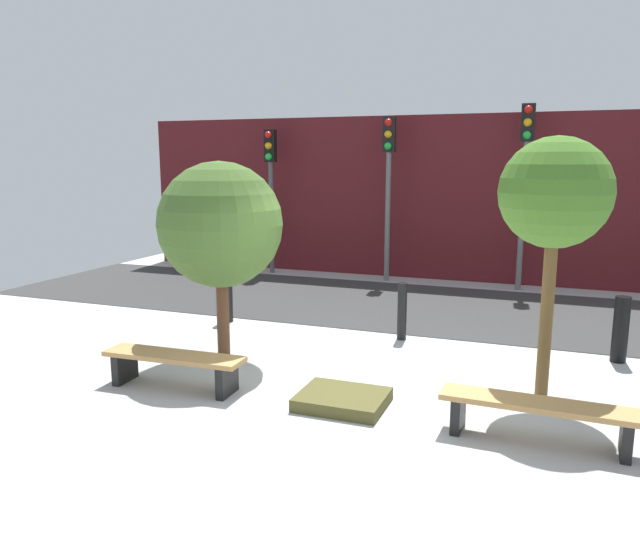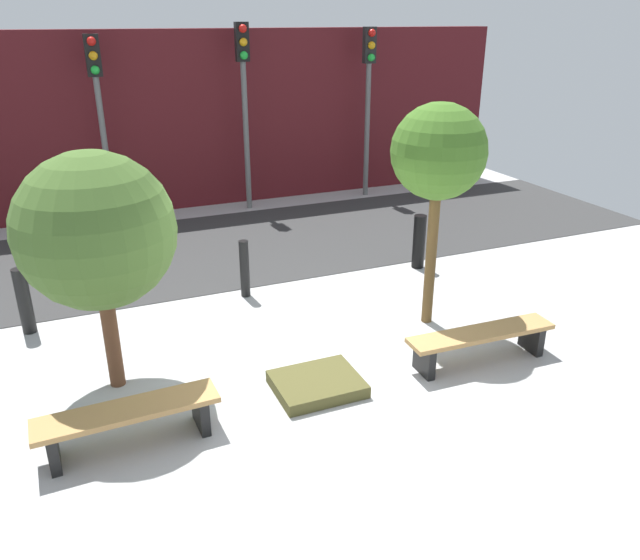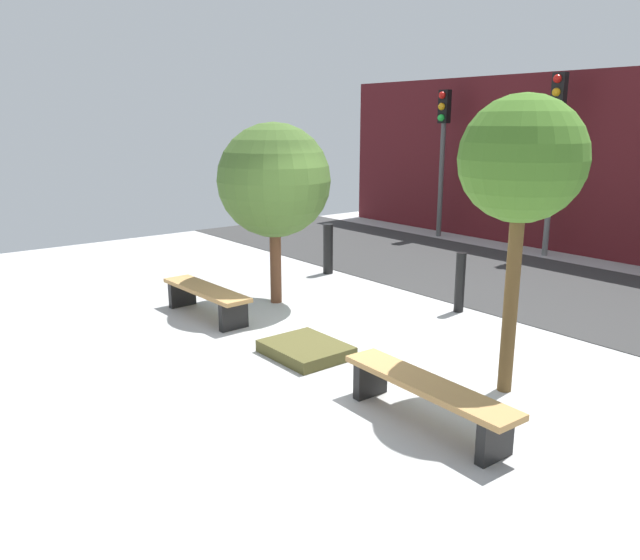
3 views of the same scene
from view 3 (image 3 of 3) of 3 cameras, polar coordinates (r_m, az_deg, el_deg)
The scene contains 11 objects.
ground_plane at distance 8.00m, azimuth 0.77°, elevation -6.30°, with size 18.00×18.00×0.00m, color #AEAEAE.
road_strip at distance 11.59m, azimuth 19.81°, elevation -0.58°, with size 18.00×4.15×0.01m, color #343434.
bench_left at distance 9.32m, azimuth -10.38°, elevation -1.43°, with size 1.84×0.49×0.45m.
bench_right at distance 6.08m, azimuth 9.74°, elevation -10.16°, with size 1.98×0.46×0.44m.
planter_bed at distance 7.76m, azimuth -1.31°, elevation -6.37°, with size 1.00×0.83×0.15m, color #4D4924.
tree_behind_left_bench at distance 9.67m, azimuth -4.22°, elevation 9.02°, with size 1.74×1.74×2.81m.
tree_behind_right_bench at distance 6.55m, azimuth 17.98°, elevation 10.21°, with size 1.26×1.26×3.09m.
bollard_far_left at distance 11.78m, azimuth 0.74°, elevation 2.86°, with size 0.19×0.19×0.95m, color black.
bollard_left at distance 9.62m, azimuth 12.67°, elevation -0.22°, with size 0.15×0.15×0.92m, color black.
traffic_light_west at distance 15.79m, azimuth 11.15°, elevation 12.75°, with size 0.28×0.27×3.54m.
traffic_light_mid_west at distance 14.03m, azimuth 20.70°, elevation 12.56°, with size 0.28×0.27×3.77m.
Camera 3 is at (5.79, -4.75, 2.82)m, focal length 35.00 mm.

